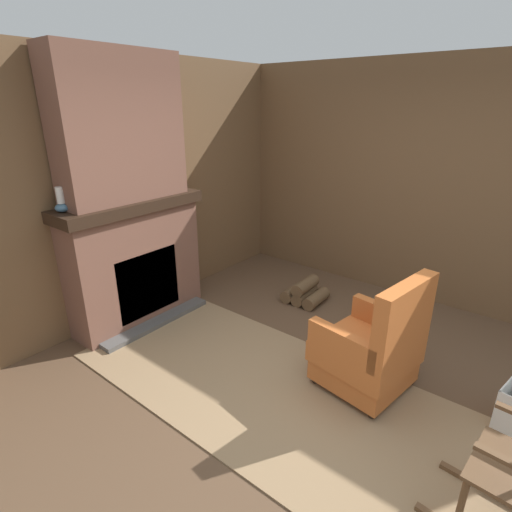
{
  "coord_description": "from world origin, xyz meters",
  "views": [
    {
      "loc": [
        1.22,
        -2.25,
        2.22
      ],
      "look_at": [
        -0.91,
        0.43,
        0.9
      ],
      "focal_mm": 28.0,
      "sensor_mm": 36.0,
      "label": 1
    }
  ],
  "objects_px": {
    "oil_lamp_vase": "(61,203)",
    "armchair": "(371,350)",
    "decorative_plate_on_mantel": "(124,188)",
    "storage_case": "(165,186)",
    "firewood_stack": "(305,293)"
  },
  "relations": [
    {
      "from": "oil_lamp_vase",
      "to": "armchair",
      "type": "bearing_deg",
      "value": 23.76
    },
    {
      "from": "oil_lamp_vase",
      "to": "decorative_plate_on_mantel",
      "type": "bearing_deg",
      "value": 91.78
    },
    {
      "from": "armchair",
      "to": "storage_case",
      "type": "distance_m",
      "value": 2.68
    },
    {
      "from": "armchair",
      "to": "decorative_plate_on_mantel",
      "type": "relative_size",
      "value": 4.52
    },
    {
      "from": "armchair",
      "to": "decorative_plate_on_mantel",
      "type": "xyz_separation_m",
      "value": [
        -2.5,
        -0.45,
        1.07
      ]
    },
    {
      "from": "armchair",
      "to": "firewood_stack",
      "type": "distance_m",
      "value": 1.61
    },
    {
      "from": "storage_case",
      "to": "decorative_plate_on_mantel",
      "type": "bearing_deg",
      "value": -92.35
    },
    {
      "from": "oil_lamp_vase",
      "to": "firewood_stack",
      "type": "bearing_deg",
      "value": 59.17
    },
    {
      "from": "oil_lamp_vase",
      "to": "storage_case",
      "type": "bearing_deg",
      "value": 89.99
    },
    {
      "from": "decorative_plate_on_mantel",
      "to": "storage_case",
      "type": "bearing_deg",
      "value": 87.65
    },
    {
      "from": "firewood_stack",
      "to": "storage_case",
      "type": "distance_m",
      "value": 2.02
    },
    {
      "from": "oil_lamp_vase",
      "to": "decorative_plate_on_mantel",
      "type": "distance_m",
      "value": 0.65
    },
    {
      "from": "storage_case",
      "to": "decorative_plate_on_mantel",
      "type": "height_order",
      "value": "decorative_plate_on_mantel"
    },
    {
      "from": "armchair",
      "to": "firewood_stack",
      "type": "height_order",
      "value": "armchair"
    },
    {
      "from": "armchair",
      "to": "storage_case",
      "type": "bearing_deg",
      "value": 7.9
    }
  ]
}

